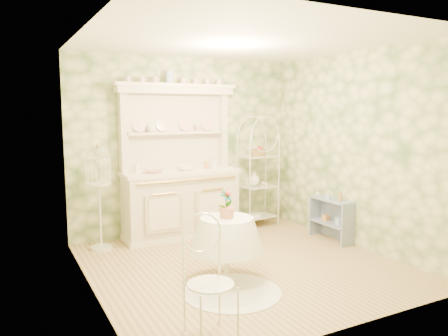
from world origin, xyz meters
name	(u,v)px	position (x,y,z in m)	size (l,w,h in m)	color
floor	(243,265)	(0.00, 0.00, 0.00)	(3.60, 3.60, 0.00)	tan
ceiling	(244,40)	(0.00, 0.00, 2.70)	(3.60, 3.60, 0.00)	white
wall_left	(89,165)	(-1.80, 0.00, 1.35)	(3.60, 3.60, 0.00)	beige
wall_right	(355,150)	(1.80, 0.00, 1.35)	(3.60, 3.60, 0.00)	beige
wall_back	(185,146)	(0.00, 1.80, 1.35)	(3.60, 3.60, 0.00)	beige
wall_front	(351,176)	(0.00, -1.80, 1.35)	(3.60, 3.60, 0.00)	beige
kitchen_dresser	(180,161)	(-0.20, 1.52, 1.15)	(1.87, 0.61, 2.29)	silver
bakers_rack	(258,168)	(1.17, 1.53, 0.96)	(0.60, 0.43, 1.92)	white
side_shelf	(331,221)	(1.68, 0.31, 0.29)	(0.25, 0.68, 0.58)	#7C8EB2
round_table	(227,248)	(-0.40, -0.33, 0.37)	(0.68, 0.68, 0.74)	white
cafe_chair	(211,283)	(-1.09, -1.35, 0.46)	(0.42, 0.42, 0.93)	white
birdcage_stand	(100,195)	(-1.42, 1.44, 0.76)	(0.36, 0.36, 1.52)	white
floor_basket	(245,232)	(0.55, 0.89, 0.12)	(0.37, 0.37, 0.24)	olive
lace_rug	(232,292)	(-0.52, -0.67, 0.00)	(1.04, 1.04, 0.01)	white
bowl_floral	(154,172)	(-0.64, 1.43, 1.02)	(0.27, 0.27, 0.07)	white
bowl_white	(186,170)	(-0.14, 1.46, 1.02)	(0.24, 0.24, 0.08)	white
cup_left	(151,130)	(-0.59, 1.68, 1.61)	(0.13, 0.13, 0.10)	white
cup_right	(198,129)	(0.16, 1.68, 1.61)	(0.11, 0.11, 0.10)	white
potted_geranium	(226,206)	(-0.41, -0.33, 0.85)	(0.17, 0.11, 0.31)	#3F7238
bottle_amber	(340,196)	(1.68, 0.14, 0.68)	(0.06, 0.06, 0.15)	#C07B42
bottle_blue	(328,196)	(1.62, 0.32, 0.65)	(0.05, 0.05, 0.10)	#A1B8DF
bottle_glass	(318,194)	(1.64, 0.57, 0.65)	(0.07, 0.07, 0.09)	silver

